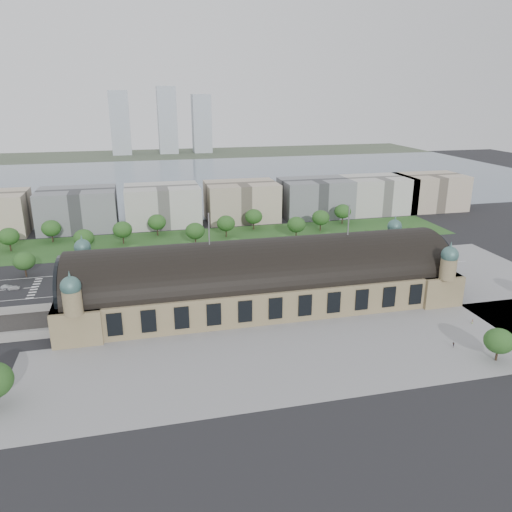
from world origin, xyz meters
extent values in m
plane|color=black|center=(0.00, 0.00, 0.00)|extent=(900.00, 900.00, 0.00)
cube|color=#8E7B58|center=(0.00, 0.00, 6.00)|extent=(150.00, 40.00, 12.00)
cube|color=#8E7B58|center=(-67.00, 0.00, 6.00)|extent=(16.00, 43.00, 12.00)
cube|color=#8E7B58|center=(67.00, 0.00, 6.00)|extent=(16.00, 43.00, 12.00)
cylinder|color=black|center=(0.00, 0.00, 12.00)|extent=(144.00, 37.60, 37.60)
cylinder|color=black|center=(-73.00, 0.00, 14.00)|extent=(1.20, 32.00, 32.00)
cylinder|color=black|center=(73.00, 0.00, 14.00)|extent=(1.20, 32.00, 32.00)
cylinder|color=#8E7B58|center=(-67.00, 21.00, 16.00)|extent=(6.00, 6.00, 8.00)
sphere|color=#3E6560|center=(-67.00, 21.00, 21.50)|extent=(6.40, 6.40, 6.40)
cone|color=#3E6560|center=(-67.00, 21.00, 25.50)|extent=(1.00, 1.00, 2.50)
cylinder|color=#8E7B58|center=(67.00, 21.00, 16.00)|extent=(6.00, 6.00, 8.00)
sphere|color=#3E6560|center=(67.00, 21.00, 21.50)|extent=(6.40, 6.40, 6.40)
cone|color=#3E6560|center=(67.00, 21.00, 25.50)|extent=(1.00, 1.00, 2.50)
cylinder|color=#8E7B58|center=(-67.00, -21.00, 16.00)|extent=(6.00, 6.00, 8.00)
sphere|color=#3E6560|center=(-67.00, -21.00, 21.50)|extent=(6.40, 6.40, 6.40)
cone|color=#3E6560|center=(-67.00, -21.00, 25.50)|extent=(1.00, 1.00, 2.50)
cylinder|color=#8E7B58|center=(67.00, -21.00, 16.00)|extent=(6.00, 6.00, 8.00)
sphere|color=#3E6560|center=(67.00, -21.00, 21.50)|extent=(6.40, 6.40, 6.40)
cone|color=#3E6560|center=(67.00, -21.00, 25.50)|extent=(1.00, 1.00, 2.50)
cylinder|color=#59595B|center=(-20.00, 0.00, 31.50)|extent=(0.50, 0.50, 12.00)
cylinder|color=#59595B|center=(35.00, 0.00, 31.50)|extent=(0.50, 0.50, 12.00)
cube|color=gray|center=(10.00, -44.00, 0.00)|extent=(190.00, 48.00, 0.12)
cube|color=gray|center=(103.00, 0.00, 0.00)|extent=(56.00, 100.00, 0.12)
cube|color=black|center=(-20.00, 38.00, 0.00)|extent=(260.00, 26.00, 0.10)
cube|color=#275020|center=(-15.00, 93.00, 0.00)|extent=(300.00, 45.00, 0.10)
cube|color=orange|center=(-55.00, 62.00, 4.70)|extent=(14.00, 9.00, 0.70)
cube|color=#59595B|center=(-53.00, 68.00, 1.60)|extent=(7.00, 5.00, 3.20)
cylinder|color=#59595B|center=(-60.50, 65.20, 2.20)|extent=(0.50, 0.50, 4.40)
cylinder|color=#59595B|center=(-49.50, 65.20, 2.20)|extent=(0.50, 0.50, 4.40)
cylinder|color=#59595B|center=(-60.50, 58.80, 2.20)|extent=(0.50, 0.50, 4.40)
cylinder|color=#59595B|center=(-49.50, 58.80, 2.20)|extent=(0.50, 0.50, 4.40)
cube|color=slate|center=(0.00, 298.00, 0.00)|extent=(700.00, 320.00, 0.08)
cube|color=#44513D|center=(0.00, 498.00, 0.00)|extent=(700.00, 120.00, 0.14)
cube|color=#9EA8B2|center=(-60.00, 508.00, 40.00)|extent=(24.00, 24.00, 80.00)
cube|color=#9EA8B2|center=(0.00, 508.00, 42.50)|extent=(24.00, 24.00, 85.00)
cube|color=#9EA8B2|center=(45.00, 508.00, 37.50)|extent=(24.00, 24.00, 75.00)
cube|color=slate|center=(-80.00, 133.00, 12.00)|extent=(45.00, 32.00, 24.00)
cube|color=beige|center=(-30.00, 133.00, 12.00)|extent=(45.00, 32.00, 24.00)
cube|color=#BAA992|center=(20.00, 133.00, 12.00)|extent=(45.00, 32.00, 24.00)
cube|color=slate|center=(70.00, 133.00, 12.00)|extent=(45.00, 32.00, 24.00)
cube|color=beige|center=(115.00, 133.00, 12.00)|extent=(45.00, 32.00, 24.00)
cube|color=#BAA992|center=(155.00, 133.00, 12.00)|extent=(45.00, 32.00, 24.00)
cylinder|color=#2D2116|center=(-96.00, 53.00, 2.16)|extent=(0.70, 0.70, 4.32)
ellipsoid|color=#224C1B|center=(-96.00, 53.00, 7.44)|extent=(9.60, 9.60, 8.16)
cylinder|color=#2D2116|center=(-72.00, 53.00, 2.16)|extent=(0.70, 0.70, 4.32)
ellipsoid|color=#224C1B|center=(-72.00, 53.00, 7.44)|extent=(9.60, 9.60, 8.16)
cylinder|color=#2D2116|center=(-48.00, 53.00, 2.16)|extent=(0.70, 0.70, 4.32)
ellipsoid|color=#224C1B|center=(-48.00, 53.00, 7.44)|extent=(9.60, 9.60, 8.16)
cylinder|color=#2D2116|center=(-24.00, 53.00, 2.16)|extent=(0.70, 0.70, 4.32)
ellipsoid|color=#224C1B|center=(-24.00, 53.00, 7.44)|extent=(9.60, 9.60, 8.16)
cylinder|color=#2D2116|center=(0.00, 53.00, 2.16)|extent=(0.70, 0.70, 4.32)
ellipsoid|color=#224C1B|center=(0.00, 53.00, 7.44)|extent=(9.60, 9.60, 8.16)
cylinder|color=#2D2116|center=(24.00, 53.00, 2.16)|extent=(0.70, 0.70, 4.32)
ellipsoid|color=#224C1B|center=(24.00, 53.00, 7.44)|extent=(9.60, 9.60, 8.16)
cylinder|color=#2D2116|center=(48.00, 53.00, 2.16)|extent=(0.70, 0.70, 4.32)
ellipsoid|color=#224C1B|center=(48.00, 53.00, 7.44)|extent=(9.60, 9.60, 8.16)
cylinder|color=#2D2116|center=(72.00, 53.00, 2.16)|extent=(0.70, 0.70, 4.32)
ellipsoid|color=#224C1B|center=(72.00, 53.00, 7.44)|extent=(9.60, 9.60, 8.16)
cylinder|color=#2D2116|center=(96.00, 53.00, 2.16)|extent=(0.70, 0.70, 4.32)
ellipsoid|color=#224C1B|center=(96.00, 53.00, 7.44)|extent=(9.60, 9.60, 8.16)
cylinder|color=#2D2116|center=(-111.00, 95.00, 2.34)|extent=(0.70, 0.70, 4.68)
ellipsoid|color=#224C1B|center=(-111.00, 95.00, 8.06)|extent=(10.40, 10.40, 8.84)
cylinder|color=#2D2116|center=(-92.00, 107.00, 2.34)|extent=(0.70, 0.70, 4.68)
ellipsoid|color=#224C1B|center=(-92.00, 107.00, 8.06)|extent=(10.40, 10.40, 8.84)
cylinder|color=#2D2116|center=(-73.00, 83.00, 2.34)|extent=(0.70, 0.70, 4.68)
ellipsoid|color=#224C1B|center=(-73.00, 83.00, 8.06)|extent=(10.40, 10.40, 8.84)
cylinder|color=#2D2116|center=(-54.00, 95.00, 2.34)|extent=(0.70, 0.70, 4.68)
ellipsoid|color=#224C1B|center=(-54.00, 95.00, 8.06)|extent=(10.40, 10.40, 8.84)
cylinder|color=#2D2116|center=(-35.00, 107.00, 2.34)|extent=(0.70, 0.70, 4.68)
ellipsoid|color=#224C1B|center=(-35.00, 107.00, 8.06)|extent=(10.40, 10.40, 8.84)
cylinder|color=#2D2116|center=(-16.00, 83.00, 2.34)|extent=(0.70, 0.70, 4.68)
ellipsoid|color=#224C1B|center=(-16.00, 83.00, 8.06)|extent=(10.40, 10.40, 8.84)
cylinder|color=#2D2116|center=(3.00, 95.00, 2.34)|extent=(0.70, 0.70, 4.68)
ellipsoid|color=#224C1B|center=(3.00, 95.00, 8.06)|extent=(10.40, 10.40, 8.84)
cylinder|color=#2D2116|center=(22.00, 107.00, 2.34)|extent=(0.70, 0.70, 4.68)
ellipsoid|color=#224C1B|center=(22.00, 107.00, 8.06)|extent=(10.40, 10.40, 8.84)
cylinder|color=#2D2116|center=(41.00, 83.00, 2.34)|extent=(0.70, 0.70, 4.68)
ellipsoid|color=#224C1B|center=(41.00, 83.00, 8.06)|extent=(10.40, 10.40, 8.84)
cylinder|color=#2D2116|center=(60.00, 95.00, 2.34)|extent=(0.70, 0.70, 4.68)
ellipsoid|color=#224C1B|center=(60.00, 95.00, 8.06)|extent=(10.40, 10.40, 8.84)
cylinder|color=#2D2116|center=(79.00, 107.00, 2.34)|extent=(0.70, 0.70, 4.68)
ellipsoid|color=#224C1B|center=(79.00, 107.00, 8.06)|extent=(10.40, 10.40, 8.84)
cylinder|color=#2D2116|center=(60.00, -60.00, 1.98)|extent=(0.70, 0.70, 3.96)
ellipsoid|color=#224C1B|center=(60.00, -60.00, 6.82)|extent=(9.00, 9.00, 7.65)
imported|color=silver|center=(-98.17, 37.68, 0.82)|extent=(4.87, 2.07, 1.64)
imported|color=#92959A|center=(-101.50, 39.98, 0.73)|extent=(4.47, 1.71, 1.45)
imported|color=black|center=(-62.91, 37.48, 0.67)|extent=(4.96, 2.53, 1.34)
imported|color=maroon|center=(-35.90, 46.93, 0.75)|extent=(5.40, 2.77, 1.50)
imported|color=#1D1B4D|center=(-1.96, 30.95, 0.82)|extent=(4.83, 1.96, 1.64)
imported|color=#5A5C61|center=(37.02, 40.10, 0.76)|extent=(4.64, 1.64, 1.53)
imported|color=silver|center=(66.98, 27.28, 0.76)|extent=(5.63, 2.85, 1.53)
imported|color=black|center=(-70.74, 25.00, 0.82)|extent=(5.25, 3.84, 1.65)
imported|color=maroon|center=(-60.97, 21.00, 0.77)|extent=(5.95, 5.32, 1.53)
imported|color=#1D1B4D|center=(-55.19, 21.00, 0.72)|extent=(5.29, 4.42, 1.45)
imported|color=#585C5F|center=(-54.17, 21.00, 0.63)|extent=(4.01, 2.93, 1.27)
imported|color=silver|center=(-34.76, 24.53, 0.78)|extent=(5.01, 3.47, 1.57)
imported|color=#97989F|center=(-24.57, 25.00, 0.74)|extent=(5.81, 5.11, 1.49)
imported|color=black|center=(-34.30, 25.00, 0.73)|extent=(5.20, 4.76, 1.46)
imported|color=#AE441B|center=(-5.87, 27.00, 1.49)|extent=(10.73, 2.74, 2.97)
imported|color=silver|center=(25.68, 27.58, 1.73)|extent=(12.50, 3.12, 3.47)
imported|color=silver|center=(34.27, 27.00, 1.83)|extent=(13.35, 4.40, 3.65)
imported|color=gray|center=(69.14, -35.78, 0.83)|extent=(0.93, 0.75, 1.65)
imported|color=gray|center=(51.99, -49.64, 0.94)|extent=(1.07, 1.31, 1.87)
camera|label=1|loc=(-44.31, -175.47, 79.73)|focal=35.00mm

